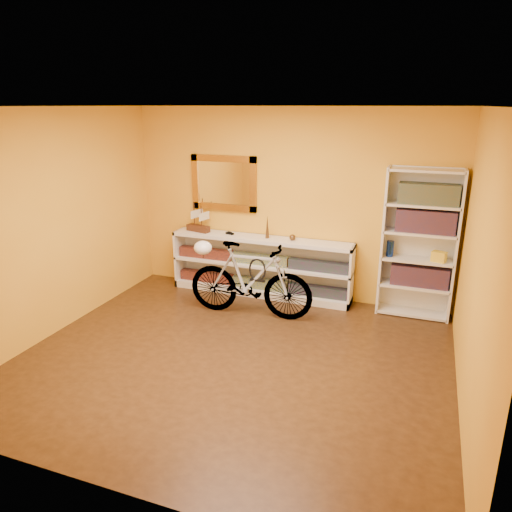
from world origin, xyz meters
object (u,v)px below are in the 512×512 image
(bookcase, at_px, (419,244))
(helmet, at_px, (203,248))
(console_unit, at_px, (261,266))
(bicycle, at_px, (250,280))

(bookcase, xyz_separation_m, helmet, (-2.61, -0.78, -0.09))
(console_unit, distance_m, bicycle, 0.73)
(console_unit, relative_size, bookcase, 1.37)
(helmet, bearing_deg, bookcase, 16.67)
(bookcase, height_order, bicycle, bookcase)
(bookcase, relative_size, helmet, 8.02)
(bookcase, height_order, helmet, bookcase)
(console_unit, distance_m, bookcase, 2.15)
(bicycle, distance_m, helmet, 0.73)
(console_unit, relative_size, bicycle, 1.57)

